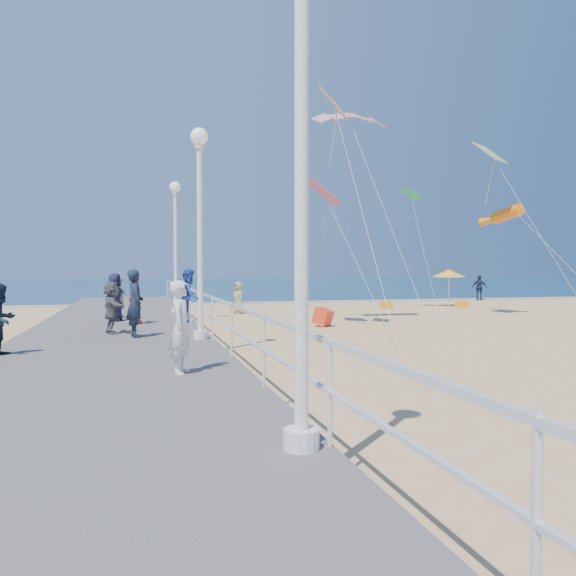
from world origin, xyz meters
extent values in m
plane|color=#E9B97A|center=(0.00, 0.00, 0.00)|extent=(160.00, 160.00, 0.00)
cube|color=#0D314F|center=(0.00, 65.00, 0.01)|extent=(160.00, 90.00, 0.05)
cube|color=silver|center=(0.00, 20.50, 0.03)|extent=(160.00, 1.20, 0.04)
cube|color=slate|center=(-7.50, 0.00, 0.20)|extent=(5.00, 44.00, 0.40)
cube|color=white|center=(-5.05, 0.00, 1.45)|extent=(0.05, 42.00, 0.06)
cube|color=white|center=(-5.05, 0.00, 0.95)|extent=(0.05, 42.00, 0.04)
cylinder|color=white|center=(-5.35, -9.00, 0.50)|extent=(0.36, 0.36, 0.20)
cylinder|color=white|center=(-5.35, -9.00, 2.85)|extent=(0.14, 0.14, 4.70)
cylinder|color=white|center=(-5.35, 0.00, 0.50)|extent=(0.36, 0.36, 0.20)
cylinder|color=white|center=(-5.35, 0.00, 2.85)|extent=(0.14, 0.14, 4.70)
sphere|color=white|center=(-5.35, 0.00, 5.50)|extent=(0.44, 0.44, 0.44)
cylinder|color=white|center=(-5.35, 9.00, 0.50)|extent=(0.36, 0.36, 0.20)
cylinder|color=white|center=(-5.35, 9.00, 2.85)|extent=(0.14, 0.14, 4.70)
sphere|color=white|center=(-5.35, 9.00, 5.50)|extent=(0.44, 0.44, 0.44)
imported|color=white|center=(-6.18, -4.64, 1.19)|extent=(0.55, 0.67, 1.58)
imported|color=#2F4DB1|center=(-6.03, -4.49, 1.72)|extent=(0.48, 0.54, 0.93)
imported|color=#162031|center=(-6.95, 0.81, 1.28)|extent=(0.55, 0.72, 1.77)
imported|color=red|center=(-6.95, 4.41, 1.24)|extent=(0.42, 0.98, 1.67)
imported|color=#191835|center=(-7.62, 5.60, 1.21)|extent=(0.71, 0.90, 1.63)
imported|color=#59595E|center=(-7.57, 1.78, 1.12)|extent=(0.74, 1.40, 1.44)
imported|color=gray|center=(-7.48, 7.03, 1.16)|extent=(0.50, 0.63, 1.52)
imported|color=#182636|center=(-9.60, -1.66, 1.14)|extent=(0.84, 0.90, 1.48)
imported|color=#5D5C61|center=(2.32, 16.46, 0.79)|extent=(1.16, 1.11, 1.59)
imported|color=#1C243E|center=(15.91, 19.48, 0.87)|extent=(0.96, 1.06, 1.74)
imported|color=tan|center=(-2.14, 12.46, 0.77)|extent=(0.66, 0.85, 1.54)
cube|color=red|center=(-0.14, 5.68, 0.30)|extent=(0.88, 0.89, 0.74)
cylinder|color=white|center=(10.45, 14.40, 0.90)|extent=(0.05, 0.05, 1.80)
cone|color=yellow|center=(10.45, 14.40, 1.91)|extent=(1.90, 1.90, 0.45)
cube|color=gold|center=(6.09, 13.40, 0.20)|extent=(0.55, 0.55, 0.40)
cube|color=#FFA71A|center=(10.45, 13.00, 0.20)|extent=(0.55, 0.55, 0.40)
cylinder|color=orange|center=(9.90, 8.49, 4.72)|extent=(1.02, 2.74, 1.09)
cube|color=#D95079|center=(-0.01, 6.00, 5.06)|extent=(1.42, 1.65, 0.90)
cube|color=#1BBAED|center=(8.17, 7.35, 7.26)|extent=(1.81, 1.71, 0.94)
cube|color=#26B46A|center=(7.32, 13.13, 6.15)|extent=(1.01, 1.13, 0.53)
cube|color=#D75A19|center=(-0.27, 4.21, 7.89)|extent=(1.41, 1.59, 1.03)
camera|label=1|loc=(-6.92, -14.27, 2.19)|focal=35.00mm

